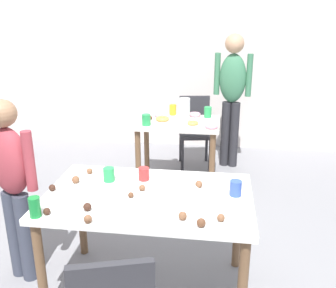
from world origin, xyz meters
TOP-DOWN VIEW (x-y plane):
  - wall_back at (0.00, 3.20)m, footprint 6.40×0.10m
  - dining_table_near at (-0.11, 0.01)m, footprint 1.34×0.84m
  - dining_table_far at (-0.11, 1.77)m, footprint 0.90×0.60m
  - chair_far_table at (0.03, 2.42)m, footprint 0.46×0.46m
  - person_girl_near at (-1.06, 0.04)m, footprint 0.45×0.30m
  - person_adult_far at (0.47, 2.43)m, footprint 0.46×0.25m
  - mixing_bowl at (0.13, -0.08)m, footprint 0.22×0.22m
  - soda_can at (-0.70, -0.36)m, footprint 0.07×0.07m
  - fork_near at (-0.31, 0.34)m, footprint 0.17×0.02m
  - cup_near_0 at (0.46, 0.07)m, footprint 0.08×0.08m
  - cup_near_1 at (-0.18, 0.23)m, footprint 0.07×0.07m
  - cup_near_2 at (-0.41, 0.18)m, footprint 0.08×0.08m
  - cake_ball_0 at (-0.74, -0.02)m, footprint 0.04×0.04m
  - cake_ball_1 at (-0.16, 0.06)m, footprint 0.04×0.04m
  - cake_ball_2 at (-0.43, -0.25)m, footprint 0.05×0.05m
  - cake_ball_3 at (0.36, -0.26)m, footprint 0.04×0.04m
  - cake_ball_4 at (-0.21, -0.05)m, footprint 0.04×0.04m
  - cake_ball_5 at (-0.59, 0.28)m, footprint 0.04×0.04m
  - cake_ball_6 at (0.21, 0.16)m, footprint 0.05×0.05m
  - cake_ball_7 at (0.26, -0.34)m, footprint 0.05×0.05m
  - cake_ball_8 at (-0.38, -0.38)m, footprint 0.05×0.05m
  - cake_ball_9 at (-0.64, -0.33)m, footprint 0.04×0.04m
  - cake_ball_10 at (0.15, -0.28)m, footprint 0.05×0.05m
  - cake_ball_11 at (-0.63, 0.12)m, footprint 0.05×0.05m
  - pitcher_far at (-0.04, 1.78)m, footprint 0.12×0.12m
  - cup_far_0 at (-0.20, 2.03)m, footprint 0.08×0.08m
  - cup_far_1 at (0.20, 1.97)m, footprint 0.08×0.08m
  - cup_far_2 at (-0.42, 1.57)m, footprint 0.09×0.09m
  - donut_far_0 at (0.26, 1.56)m, footprint 0.14×0.14m
  - donut_far_1 at (-0.45, 1.80)m, footprint 0.12×0.12m
  - donut_far_2 at (-0.28, 1.77)m, footprint 0.14×0.14m
  - donut_far_3 at (0.06, 1.66)m, footprint 0.12×0.12m
  - donut_far_4 at (-0.35, 1.94)m, footprint 0.11×0.11m
  - donut_far_5 at (0.06, 2.00)m, footprint 0.13×0.13m

SIDE VIEW (x-z plane):
  - chair_far_table at x=0.03m, z-range 0.06..0.93m
  - dining_table_far at x=-0.11m, z-range 0.24..0.99m
  - dining_table_near at x=-0.11m, z-range 0.29..1.04m
  - fork_near at x=-0.31m, z-range 0.75..0.76m
  - donut_far_4 at x=-0.35m, z-range 0.75..0.78m
  - donut_far_3 at x=0.06m, z-range 0.75..0.78m
  - donut_far_1 at x=-0.45m, z-range 0.75..0.78m
  - cake_ball_4 at x=-0.21m, z-range 0.75..0.79m
  - donut_far_5 at x=0.06m, z-range 0.75..0.79m
  - donut_far_0 at x=0.26m, z-range 0.75..0.79m
  - cake_ball_1 at x=-0.16m, z-range 0.75..0.79m
  - donut_far_2 at x=-0.28m, z-range 0.75..0.79m
  - cake_ball_5 at x=-0.59m, z-range 0.75..0.79m
  - cake_ball_9 at x=-0.64m, z-range 0.75..0.79m
  - cake_ball_0 at x=-0.74m, z-range 0.75..0.79m
  - cake_ball_3 at x=0.36m, z-range 0.75..0.79m
  - cake_ball_8 at x=-0.38m, z-range 0.75..0.80m
  - cake_ball_10 at x=0.15m, z-range 0.75..0.80m
  - cake_ball_6 at x=0.21m, z-range 0.75..0.80m
  - cake_ball_2 at x=-0.43m, z-range 0.75..0.80m
  - cake_ball_7 at x=0.26m, z-range 0.75..0.80m
  - cake_ball_11 at x=-0.63m, z-range 0.75..0.80m
  - person_girl_near at x=-1.06m, z-range 0.12..1.47m
  - mixing_bowl at x=0.13m, z-range 0.75..0.84m
  - cup_near_1 at x=-0.18m, z-range 0.75..0.84m
  - cup_near_2 at x=-0.41m, z-range 0.75..0.85m
  - cup_near_0 at x=0.46m, z-range 0.75..0.85m
  - cup_far_2 at x=-0.42m, z-range 0.75..0.87m
  - cup_far_0 at x=-0.20m, z-range 0.75..0.87m
  - cup_far_1 at x=0.20m, z-range 0.75..0.87m
  - soda_can at x=-0.70m, z-range 0.75..0.87m
  - pitcher_far at x=-0.04m, z-range 0.75..1.00m
  - person_adult_far at x=0.47m, z-range 0.17..1.80m
  - wall_back at x=0.00m, z-range 0.00..2.60m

